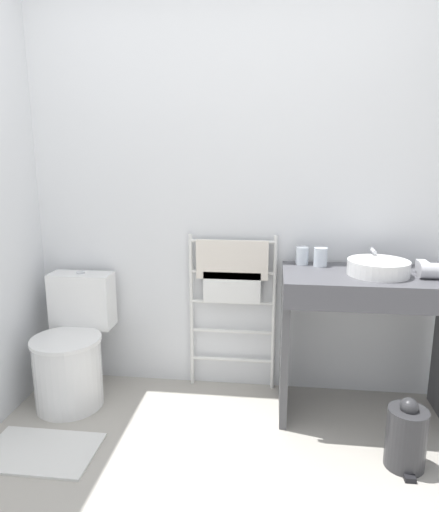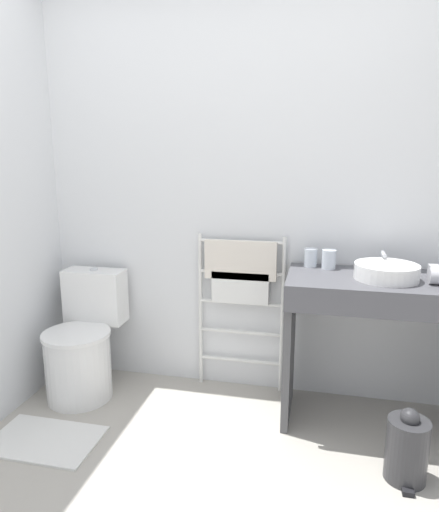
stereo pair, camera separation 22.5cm
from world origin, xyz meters
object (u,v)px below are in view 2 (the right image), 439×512
towel_radiator (240,281)px  cup_near_edge (329,259)px  toilet (83,346)px  cup_near_wall (310,258)px  sink_basin (386,271)px  trash_bin (407,448)px

towel_radiator → cup_near_edge: towel_radiator is taller
toilet → cup_near_wall: 1.49m
towel_radiator → cup_near_edge: 0.55m
sink_basin → trash_bin: 0.84m
towel_radiator → sink_basin: bearing=-16.2°
toilet → cup_near_edge: size_ratio=7.00×
cup_near_wall → cup_near_edge: bearing=-17.1°
towel_radiator → trash_bin: bearing=-36.5°
towel_radiator → cup_near_wall: bearing=-5.0°
towel_radiator → sink_basin: towel_radiator is taller
cup_near_wall → trash_bin: bearing=-52.5°
cup_near_edge → trash_bin: bearing=-57.5°
towel_radiator → sink_basin: (0.81, -0.23, 0.17)m
cup_near_wall → trash_bin: 1.08m
toilet → cup_near_edge: 1.58m
cup_near_wall → trash_bin: cup_near_wall is taller
sink_basin → cup_near_edge: size_ratio=3.00×
cup_near_wall → toilet: bearing=-170.4°
toilet → cup_near_wall: bearing=9.6°
toilet → cup_near_wall: cup_near_wall is taller
cup_near_edge → cup_near_wall: bearing=162.9°
towel_radiator → cup_near_wall: size_ratio=9.55×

